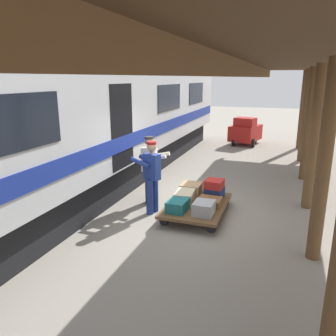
{
  "coord_description": "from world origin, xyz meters",
  "views": [
    {
      "loc": [
        -1.76,
        7.13,
        3.09
      ],
      "look_at": [
        0.61,
        0.39,
        1.15
      ],
      "focal_mm": 35.74,
      "sensor_mm": 36.0,
      "label": 1
    }
  ],
  "objects": [
    {
      "name": "suitcase_teal_softside",
      "position": [
        0.3,
        0.64,
        0.39
      ],
      "size": [
        0.42,
        0.55,
        0.24
      ],
      "primitive_type": "cube",
      "rotation": [
        0.0,
        0.0,
        -0.04
      ],
      "color": "#1E666B",
      "rests_on": "luggage_cart"
    },
    {
      "name": "suitcase_tan_vintage",
      "position": [
        0.3,
        -0.46,
        0.42
      ],
      "size": [
        0.49,
        0.51,
        0.29
      ],
      "primitive_type": "cube",
      "rotation": [
        0.0,
        0.0,
        0.03
      ],
      "color": "tan",
      "rests_on": "luggage_cart"
    },
    {
      "name": "suitcase_navy_fabric",
      "position": [
        -0.28,
        -0.46,
        0.4
      ],
      "size": [
        0.45,
        0.5,
        0.25
      ],
      "primitive_type": "cube",
      "rotation": [
        0.0,
        0.0,
        -0.09
      ],
      "color": "navy",
      "rests_on": "luggage_cart"
    },
    {
      "name": "porter_by_door",
      "position": [
        1.32,
        -0.29,
        0.93
      ],
      "size": [
        0.68,
        0.45,
        1.7
      ],
      "color": "#332D28",
      "rests_on": "ground_plane"
    },
    {
      "name": "ground_plane",
      "position": [
        0.0,
        0.0,
        0.0
      ],
      "size": [
        60.0,
        60.0,
        0.0
      ],
      "primitive_type": "plane",
      "color": "gray"
    },
    {
      "name": "baggage_tug",
      "position": [
        0.0,
        -8.91,
        0.63
      ],
      "size": [
        1.47,
        1.91,
        1.3
      ],
      "color": "#B21E19",
      "rests_on": "ground_plane"
    },
    {
      "name": "platform_canopy",
      "position": [
        -2.35,
        0.0,
        3.23
      ],
      "size": [
        3.2,
        18.47,
        3.56
      ],
      "color": "brown",
      "rests_on": "ground_plane"
    },
    {
      "name": "suitcase_red_plastic",
      "position": [
        -0.27,
        -0.44,
        0.62
      ],
      "size": [
        0.44,
        0.45,
        0.19
      ],
      "primitive_type": "cube",
      "rotation": [
        0.0,
        0.0,
        -0.07
      ],
      "color": "#AD231E",
      "rests_on": "suitcase_navy_fabric"
    },
    {
      "name": "suitcase_gray_aluminum",
      "position": [
        -0.28,
        0.64,
        0.41
      ],
      "size": [
        0.42,
        0.49,
        0.27
      ],
      "primitive_type": "cube",
      "rotation": [
        0.0,
        0.0,
        -0.01
      ],
      "color": "#9EA0A5",
      "rests_on": "luggage_cart"
    },
    {
      "name": "suitcase_brown_leather",
      "position": [
        -0.28,
        0.09,
        0.36
      ],
      "size": [
        0.52,
        0.49,
        0.17
      ],
      "primitive_type": "cube",
      "rotation": [
        0.0,
        0.0,
        -0.01
      ],
      "color": "brown",
      "rests_on": "luggage_cart"
    },
    {
      "name": "suitcase_cream_canvas",
      "position": [
        0.3,
        0.09,
        0.41
      ],
      "size": [
        0.45,
        0.64,
        0.26
      ],
      "primitive_type": "cube",
      "rotation": [
        0.0,
        0.0,
        0.09
      ],
      "color": "beige",
      "rests_on": "luggage_cart"
    },
    {
      "name": "luggage_cart",
      "position": [
        0.01,
        0.09,
        0.23
      ],
      "size": [
        1.29,
        1.99,
        0.27
      ],
      "color": "brown",
      "rests_on": "ground_plane"
    },
    {
      "name": "porter_in_overalls",
      "position": [
        1.05,
        0.3,
        0.93
      ],
      "size": [
        0.73,
        0.54,
        1.7
      ],
      "color": "navy",
      "rests_on": "ground_plane"
    },
    {
      "name": "train_car",
      "position": [
        3.4,
        0.0,
        2.06
      ],
      "size": [
        3.02,
        19.65,
        4.0
      ],
      "color": "silver",
      "rests_on": "ground_plane"
    }
  ]
}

